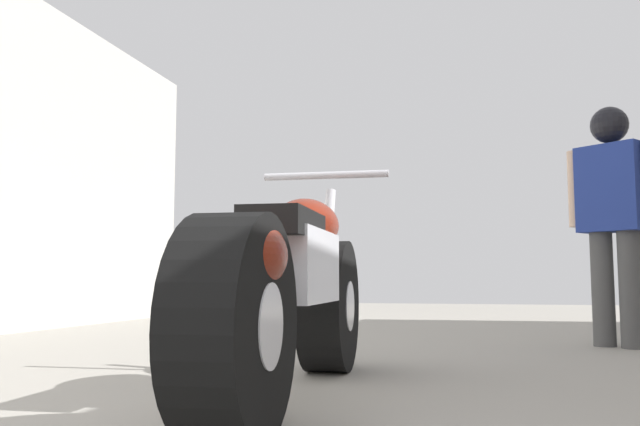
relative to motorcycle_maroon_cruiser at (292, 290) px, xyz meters
The scene contains 3 objects.
ground_plane 1.28m from the motorcycle_maroon_cruiser, 86.01° to the left, with size 19.04×19.04×0.00m, color #9E998E.
motorcycle_maroon_cruiser is the anchor object (origin of this frame).
mechanic_in_blue 3.03m from the motorcycle_maroon_cruiser, 56.20° to the left, with size 0.60×0.49×1.71m.
Camera 1 is at (0.66, 0.20, 0.47)m, focal length 37.27 mm.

